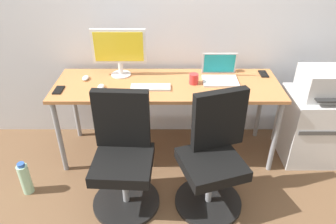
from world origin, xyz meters
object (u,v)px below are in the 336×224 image
at_px(side_cabinet, 312,126).
at_px(open_laptop, 221,74).
at_px(printer, 325,83).
at_px(office_chair_right, 214,158).
at_px(coffee_mug, 195,79).
at_px(water_bottle_on_floor, 26,178).
at_px(office_chair_left, 124,158).
at_px(desktop_monitor, 120,49).

distance_m(side_cabinet, open_laptop, 1.01).
bearing_deg(open_laptop, printer, -8.38).
xyz_separation_m(office_chair_right, coffee_mug, (-0.12, 0.61, 0.37)).
bearing_deg(water_bottle_on_floor, office_chair_left, -4.33).
bearing_deg(water_bottle_on_floor, coffee_mug, 21.16).
bearing_deg(office_chair_right, water_bottle_on_floor, 177.50).
height_order(office_chair_right, coffee_mug, office_chair_right).
distance_m(office_chair_left, printer, 1.81).
xyz_separation_m(side_cabinet, desktop_monitor, (-1.78, 0.22, 0.67)).
bearing_deg(desktop_monitor, office_chair_right, -45.43).
bearing_deg(water_bottle_on_floor, printer, 11.28).
distance_m(open_laptop, coffee_mug, 0.25).
height_order(printer, desktop_monitor, desktop_monitor).
xyz_separation_m(office_chair_left, printer, (1.69, 0.57, 0.36)).
distance_m(office_chair_right, desktop_monitor, 1.25).
bearing_deg(open_laptop, office_chair_right, -99.36).
height_order(open_laptop, coffee_mug, open_laptop).
xyz_separation_m(office_chair_left, coffee_mug, (0.57, 0.61, 0.37)).
distance_m(water_bottle_on_floor, open_laptop, 1.89).
bearing_deg(side_cabinet, office_chair_left, -161.33).
relative_size(office_chair_right, water_bottle_on_floor, 3.03).
bearing_deg(printer, open_laptop, 171.62).
bearing_deg(office_chair_left, printer, 18.64).
xyz_separation_m(printer, open_laptop, (-0.88, 0.13, 0.03)).
height_order(office_chair_left, coffee_mug, office_chair_left).
bearing_deg(water_bottle_on_floor, open_laptop, 21.05).
bearing_deg(office_chair_left, coffee_mug, 47.10).
xyz_separation_m(side_cabinet, coffee_mug, (-1.12, 0.04, 0.47)).
distance_m(office_chair_right, printer, 1.20).
bearing_deg(office_chair_right, side_cabinet, 29.88).
distance_m(printer, coffee_mug, 1.12).
relative_size(office_chair_left, office_chair_right, 1.00).
distance_m(office_chair_left, open_laptop, 1.13).
height_order(office_chair_left, office_chair_right, same).
distance_m(office_chair_left, office_chair_right, 0.69).
distance_m(printer, desktop_monitor, 1.80).
height_order(side_cabinet, coffee_mug, coffee_mug).
relative_size(side_cabinet, coffee_mug, 7.16).
xyz_separation_m(water_bottle_on_floor, coffee_mug, (1.41, 0.55, 0.65)).
height_order(office_chair_right, desktop_monitor, desktop_monitor).
height_order(side_cabinet, water_bottle_on_floor, side_cabinet).
distance_m(office_chair_right, open_laptop, 0.81).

